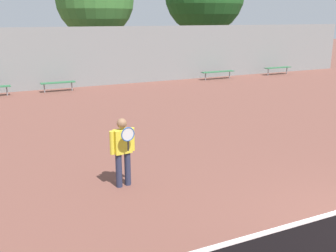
{
  "coord_description": "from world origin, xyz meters",
  "views": [
    {
      "loc": [
        -5.97,
        -3.59,
        3.67
      ],
      "look_at": [
        -1.68,
        5.42,
        0.9
      ],
      "focal_mm": 42.0,
      "sensor_mm": 36.0,
      "label": 1
    }
  ],
  "objects": [
    {
      "name": "tennis_player",
      "position": [
        -3.35,
        4.21,
        0.89
      ],
      "size": [
        0.59,
        0.43,
        1.57
      ],
      "rotation": [
        0.0,
        0.0,
        0.12
      ],
      "color": "#282D47",
      "rests_on": "ground_plane"
    },
    {
      "name": "bench_courtside_far",
      "position": [
        7.02,
        16.63,
        0.44
      ],
      "size": [
        2.16,
        0.4,
        0.49
      ],
      "color": "#28663D",
      "rests_on": "ground_plane"
    },
    {
      "name": "bench_adjacent_court",
      "position": [
        11.65,
        16.63,
        0.44
      ],
      "size": [
        1.95,
        0.4,
        0.49
      ],
      "color": "#28663D",
      "rests_on": "ground_plane"
    },
    {
      "name": "bench_by_gate",
      "position": [
        -2.52,
        16.63,
        0.44
      ],
      "size": [
        1.72,
        0.4,
        0.49
      ],
      "color": "#28663D",
      "rests_on": "ground_plane"
    },
    {
      "name": "back_fence",
      "position": [
        0.0,
        17.56,
        1.59
      ],
      "size": [
        34.8,
        0.06,
        3.18
      ],
      "color": "gray",
      "rests_on": "ground_plane"
    }
  ]
}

